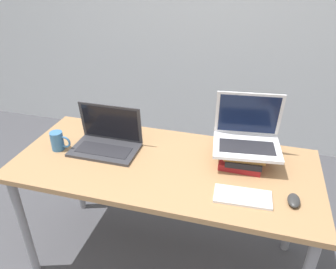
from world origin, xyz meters
The scene contains 8 objects.
wall_back centered at (0.00, 1.97, 1.35)m, with size 8.00×0.05×2.70m.
desk centered at (0.00, 0.36, 0.67)m, with size 1.62×0.72×0.75m.
laptop_left centered at (-0.36, 0.42, 0.80)m, with size 0.37×0.24×0.25m.
book_stack centered at (0.40, 0.49, 0.80)m, with size 0.23×0.26×0.09m.
laptop_on_books centered at (0.41, 0.51, 0.90)m, with size 0.37×0.30×0.27m.
wireless_keyboard centered at (0.43, 0.19, 0.76)m, with size 0.27×0.14×0.01m.
mouse centered at (0.65, 0.21, 0.77)m, with size 0.06×0.10×0.03m.
mug centered at (-0.62, 0.33, 0.81)m, with size 0.12×0.07×0.11m.
Camera 1 is at (0.41, -1.03, 1.75)m, focal length 35.00 mm.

